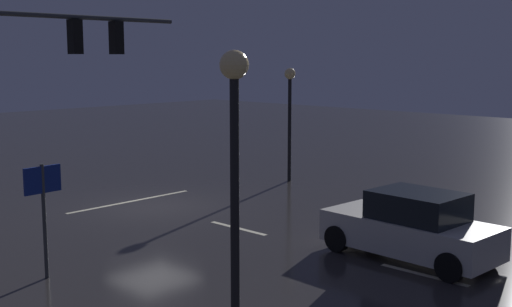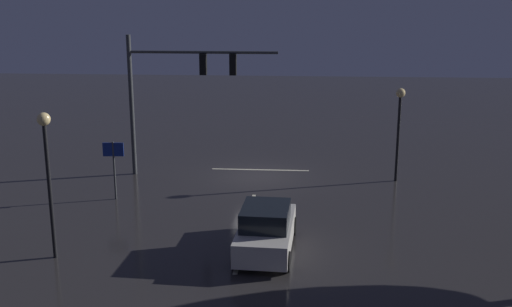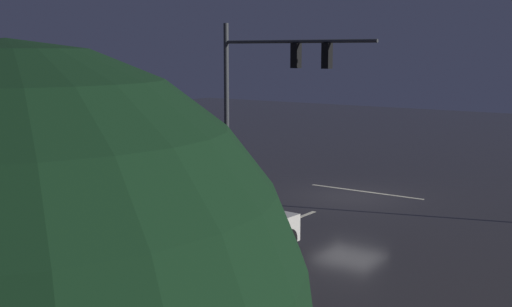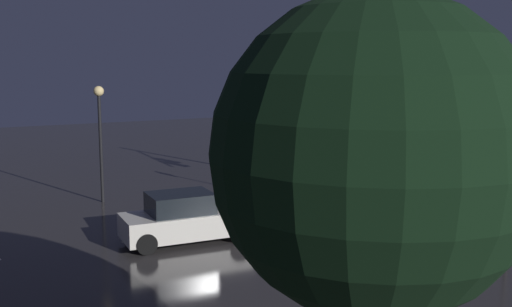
% 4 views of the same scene
% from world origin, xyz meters
% --- Properties ---
extents(ground_plane, '(80.00, 80.00, 0.00)m').
position_xyz_m(ground_plane, '(0.00, 0.00, 0.00)').
color(ground_plane, '#2D2B2B').
extents(traffic_signal_assembly, '(7.26, 0.47, 6.90)m').
position_xyz_m(traffic_signal_assembly, '(3.98, -0.04, 4.71)').
color(traffic_signal_assembly, '#383A3D').
rests_on(traffic_signal_assembly, ground_plane).
extents(lane_dash_far, '(0.16, 2.20, 0.01)m').
position_xyz_m(lane_dash_far, '(0.00, 4.00, 0.00)').
color(lane_dash_far, beige).
rests_on(lane_dash_far, ground_plane).
extents(lane_dash_mid, '(0.16, 2.20, 0.01)m').
position_xyz_m(lane_dash_mid, '(0.00, 10.00, 0.00)').
color(lane_dash_mid, beige).
rests_on(lane_dash_mid, ground_plane).
extents(stop_bar, '(5.00, 0.16, 0.01)m').
position_xyz_m(stop_bar, '(0.00, -1.23, 0.00)').
color(stop_bar, beige).
rests_on(stop_bar, ground_plane).
extents(car_approaching, '(2.09, 4.44, 1.70)m').
position_xyz_m(car_approaching, '(-0.89, 9.14, 0.80)').
color(car_approaching, silver).
rests_on(car_approaching, ground_plane).
extents(street_lamp_left_kerb, '(0.44, 0.44, 4.51)m').
position_xyz_m(street_lamp_left_kerb, '(-6.67, 0.24, 3.20)').
color(street_lamp_left_kerb, black).
rests_on(street_lamp_left_kerb, ground_plane).
extents(street_lamp_right_kerb, '(0.44, 0.44, 5.03)m').
position_xyz_m(street_lamp_right_kerb, '(6.26, 10.21, 3.53)').
color(street_lamp_right_kerb, black).
rests_on(street_lamp_right_kerb, ground_plane).
extents(route_sign, '(0.90, 0.12, 2.60)m').
position_xyz_m(route_sign, '(6.03, 3.94, 1.88)').
color(route_sign, '#383A3D').
rests_on(route_sign, ground_plane).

